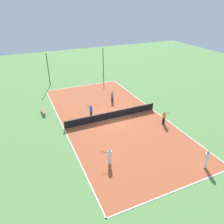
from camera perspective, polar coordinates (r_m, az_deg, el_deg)
name	(u,v)px	position (r m, az deg, el deg)	size (l,w,h in m)	color
ground_plane	(112,119)	(25.83, 0.00, -1.77)	(80.00, 80.00, 0.00)	#60934C
court_surface	(112,119)	(25.83, 0.00, -1.75)	(11.56, 23.82, 0.02)	#B75633
tennis_net	(112,115)	(25.57, 0.00, -0.72)	(11.36, 0.10, 1.01)	black
bench	(43,110)	(28.21, -17.48, 0.45)	(0.36, 1.95, 0.45)	olive
player_far_white	(109,155)	(18.79, -0.68, -11.21)	(0.99, 0.68, 1.58)	white
player_center_orange	(164,117)	(25.04, 13.47, -1.18)	(0.98, 0.54, 1.60)	black
player_baseline_gray	(112,96)	(29.77, 0.05, 4.25)	(0.97, 0.48, 1.47)	navy
player_near_blue	(91,110)	(26.08, -5.53, 0.56)	(0.55, 0.98, 1.49)	navy
player_near_white	(207,158)	(19.95, 23.53, -10.97)	(0.51, 0.51, 1.73)	white
tennis_ball_right_alley	(112,98)	(31.21, 0.11, 3.81)	(0.07, 0.07, 0.07)	#CCE033
tennis_ball_near_net	(141,130)	(23.76, 7.60, -4.76)	(0.07, 0.07, 0.07)	#CCE033
tennis_ball_left_sideline	(163,180)	(18.35, 13.16, -16.88)	(0.07, 0.07, 0.07)	#CCE033
fence_post_back_left	(48,70)	(36.41, -16.32, 10.52)	(0.12, 0.12, 5.21)	black
fence_post_back_right	(103,63)	(38.70, -2.31, 12.59)	(0.12, 0.12, 5.21)	black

